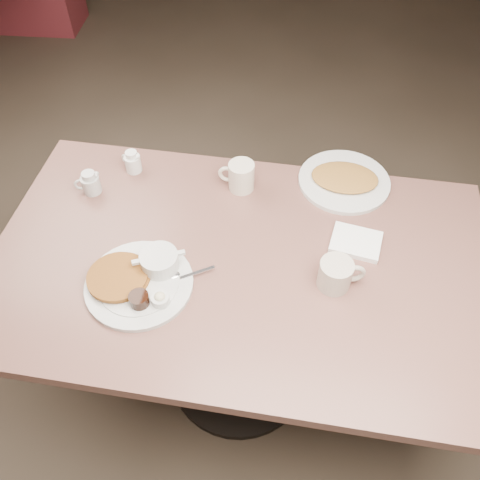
% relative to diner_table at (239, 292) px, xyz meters
% --- Properties ---
extents(room, '(7.04, 8.04, 2.84)m').
position_rel_diner_table_xyz_m(room, '(0.00, 0.00, 0.82)').
color(room, '#4C3F33').
rests_on(room, ground).
extents(diner_table, '(1.50, 0.90, 0.75)m').
position_rel_diner_table_xyz_m(diner_table, '(0.00, 0.00, 0.00)').
color(diner_table, '#84564C').
rests_on(diner_table, ground).
extents(main_plate, '(0.41, 0.41, 0.07)m').
position_rel_diner_table_xyz_m(main_plate, '(-0.26, -0.13, 0.19)').
color(main_plate, silver).
rests_on(main_plate, diner_table).
extents(coffee_mug_near, '(0.14, 0.11, 0.09)m').
position_rel_diner_table_xyz_m(coffee_mug_near, '(0.28, -0.04, 0.22)').
color(coffee_mug_near, beige).
rests_on(coffee_mug_near, diner_table).
extents(napkin, '(0.16, 0.14, 0.02)m').
position_rel_diner_table_xyz_m(napkin, '(0.34, 0.12, 0.18)').
color(napkin, white).
rests_on(napkin, diner_table).
extents(coffee_mug_far, '(0.13, 0.09, 0.10)m').
position_rel_diner_table_xyz_m(coffee_mug_far, '(-0.05, 0.31, 0.22)').
color(coffee_mug_far, '#F1E4CF').
rests_on(coffee_mug_far, diner_table).
extents(creamer_left, '(0.09, 0.06, 0.08)m').
position_rel_diner_table_xyz_m(creamer_left, '(-0.53, 0.21, 0.21)').
color(creamer_left, beige).
rests_on(creamer_left, diner_table).
extents(creamer_right, '(0.08, 0.06, 0.08)m').
position_rel_diner_table_xyz_m(creamer_right, '(-0.43, 0.34, 0.21)').
color(creamer_right, white).
rests_on(creamer_right, diner_table).
extents(hash_plate, '(0.31, 0.31, 0.04)m').
position_rel_diner_table_xyz_m(hash_plate, '(0.30, 0.39, 0.18)').
color(hash_plate, silver).
rests_on(hash_plate, diner_table).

